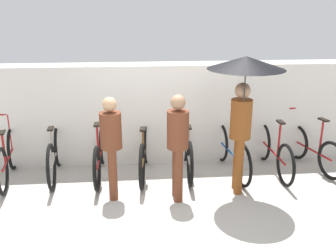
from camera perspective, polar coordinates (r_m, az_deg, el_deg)
ground_plane at (r=5.47m, az=0.88°, el=-13.05°), size 30.00×30.00×0.00m
back_wall at (r=6.77m, az=-0.67°, el=1.59°), size 13.29×0.12×1.82m
parked_bicycle_0 at (r=6.78m, az=-23.24°, el=-4.55°), size 0.44×1.71×1.03m
parked_bicycle_1 at (r=6.64m, az=-16.85°, el=-4.24°), size 0.44×1.73×1.00m
parked_bicycle_2 at (r=6.52m, az=-10.34°, el=-4.34°), size 0.44×1.79×1.01m
parked_bicycle_3 at (r=6.46m, az=-3.66°, el=-4.16°), size 0.44×1.81×0.98m
parked_bicycle_4 at (r=6.56m, az=2.96°, el=-3.80°), size 0.44×1.81×1.06m
parked_bicycle_5 at (r=6.63m, az=9.53°, el=-3.87°), size 0.44×1.80×1.07m
parked_bicycle_6 at (r=6.83m, az=15.76°, el=-3.73°), size 0.44×1.80×1.00m
parked_bicycle_7 at (r=7.20m, az=21.18°, el=-3.34°), size 0.53×1.59×1.02m
pedestrian_leading at (r=5.57m, az=-8.65°, el=-2.24°), size 0.32×0.32×1.57m
pedestrian_center at (r=5.45m, az=1.49°, el=-2.15°), size 0.32×0.32×1.62m
pedestrian_trailing at (r=5.49m, az=11.53°, el=6.06°), size 1.10×1.10×2.14m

